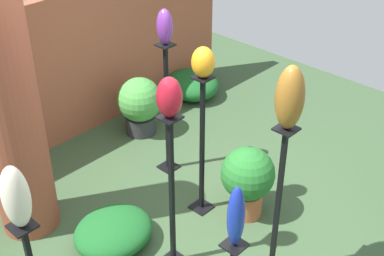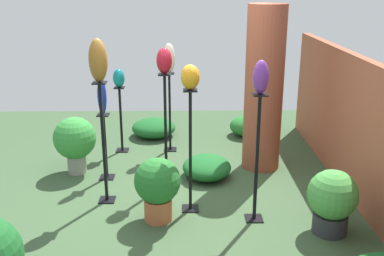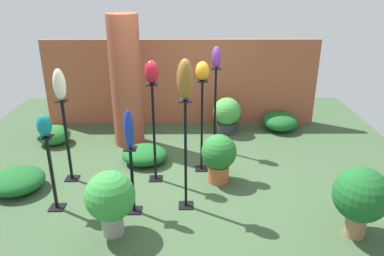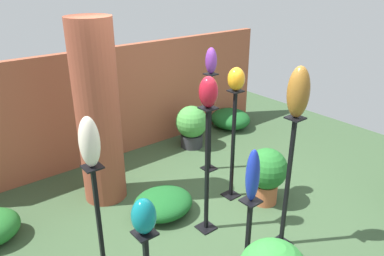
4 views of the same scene
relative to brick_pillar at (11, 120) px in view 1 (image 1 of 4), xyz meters
name	(u,v)px [view 1 (image 1 of 4)]	position (x,y,z in m)	size (l,w,h in m)	color
ground_plane	(187,232)	(0.96, -1.21, -1.18)	(8.00, 8.00, 0.00)	#385133
brick_wall_back	(43,78)	(0.96, 1.03, -0.30)	(5.60, 0.12, 1.77)	#9E5138
brick_pillar	(11,120)	(0.00, 0.00, 0.00)	(0.55, 0.55, 2.37)	brown
pedestal_ruby	(172,200)	(0.60, -1.39, -0.47)	(0.20, 0.20, 1.53)	black
pedestal_violet	(167,114)	(1.58, -0.33, -0.48)	(0.20, 0.20, 1.51)	black
pedestal_amber	(202,152)	(1.32, -1.07, -0.49)	(0.20, 0.20, 1.50)	black
pedestal_bronze	(277,213)	(1.07, -2.12, -0.47)	(0.20, 0.20, 1.53)	black
art_vase_ruby	(169,97)	(0.60, -1.39, 0.52)	(0.20, 0.20, 0.33)	maroon
art_vase_ivory	(16,197)	(-0.71, -1.37, 0.34)	(0.17, 0.19, 0.46)	beige
art_vase_violet	(165,27)	(1.58, -0.33, 0.51)	(0.16, 0.17, 0.36)	#6B2D8C
art_vase_cobalt	(236,217)	(0.38, -2.24, 0.01)	(0.13, 0.12, 0.51)	#192D9E
art_vase_amber	(203,62)	(1.32, -1.07, 0.46)	(0.21, 0.21, 0.28)	orange
art_vase_bronze	(290,98)	(1.07, -2.12, 0.60)	(0.20, 0.22, 0.51)	brown
potted_plant_front_left	(140,104)	(1.87, 0.47, -0.78)	(0.55, 0.55, 0.73)	#2D2D33
potted_plant_near_pillar	(248,178)	(1.57, -1.45, -0.75)	(0.53, 0.53, 0.76)	#B25B38
foliage_bed_west	(192,85)	(2.98, 0.65, -1.01)	(0.72, 0.79, 0.36)	#195923
foliage_bed_rear	(113,232)	(0.37, -0.82, -1.04)	(0.76, 0.69, 0.29)	#195923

